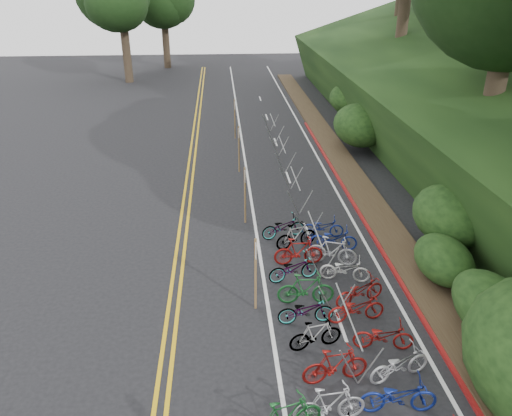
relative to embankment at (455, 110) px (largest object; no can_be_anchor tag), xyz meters
The scene contains 6 objects.
road_markings 15.44m from the embankment, 144.05° to the right, with size 7.47×80.00×0.01m.
red_curb 10.42m from the embankment, 135.89° to the right, with size 0.25×28.00×0.10m, color maroon.
embankment is the anchor object (origin of this frame).
bike_racks_rest 11.77m from the embankment, 148.78° to the right, with size 1.14×23.00×1.17m.
signposts_rest 13.40m from the embankment, 157.83° to the right, with size 0.08×18.40×2.50m.
bike_valet 18.41m from the embankment, 122.96° to the right, with size 3.13×14.35×1.10m.
Camera 1 is at (-0.33, -7.87, 9.59)m, focal length 35.00 mm.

